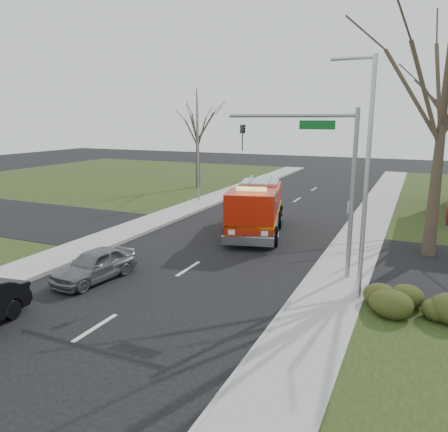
% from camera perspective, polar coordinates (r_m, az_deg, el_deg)
% --- Properties ---
extents(ground, '(120.00, 120.00, 0.00)m').
position_cam_1_polar(ground, '(19.17, -4.68, -6.90)').
color(ground, black).
rests_on(ground, ground).
extents(sidewalk_right, '(2.40, 80.00, 0.15)m').
position_cam_1_polar(sidewalk_right, '(17.19, 13.98, -9.34)').
color(sidewalk_right, '#9F9F99').
rests_on(sidewalk_right, ground).
extents(sidewalk_left, '(2.40, 80.00, 0.15)m').
position_cam_1_polar(sidewalk_left, '(22.68, -18.56, -4.23)').
color(sidewalk_left, '#9F9F99').
rests_on(sidewalk_left, ground).
extents(health_center_sign, '(0.12, 2.00, 1.40)m').
position_cam_1_polar(health_center_sign, '(28.85, 27.15, 0.20)').
color(health_center_sign, '#441015').
rests_on(health_center_sign, ground).
extents(hedge_corner, '(2.80, 2.00, 0.90)m').
position_cam_1_polar(hedge_corner, '(15.88, 23.51, -9.97)').
color(hedge_corner, '#303814').
rests_on(hedge_corner, lawn_right).
extents(bare_tree_near, '(6.00, 6.00, 12.00)m').
position_cam_1_polar(bare_tree_near, '(21.80, 26.91, 13.99)').
color(bare_tree_near, '#33291E').
rests_on(bare_tree_near, ground).
extents(bare_tree_left, '(4.50, 4.50, 9.00)m').
position_cam_1_polar(bare_tree_left, '(40.43, -3.52, 11.44)').
color(bare_tree_left, '#33291E').
rests_on(bare_tree_left, ground).
extents(traffic_signal_mast, '(5.29, 0.18, 6.80)m').
position_cam_1_polar(traffic_signal_mast, '(17.72, 12.52, 6.87)').
color(traffic_signal_mast, gray).
rests_on(traffic_signal_mast, ground).
extents(streetlight_pole, '(1.48, 0.16, 8.40)m').
position_cam_1_polar(streetlight_pole, '(15.47, 17.95, 5.17)').
color(streetlight_pole, '#B7BABF').
rests_on(streetlight_pole, ground).
extents(utility_pole_far, '(0.14, 0.14, 7.00)m').
position_cam_1_polar(utility_pole_far, '(33.75, -3.40, 7.69)').
color(utility_pole_far, gray).
rests_on(utility_pole_far, ground).
extents(fire_engine, '(4.34, 7.82, 2.99)m').
position_cam_1_polar(fire_engine, '(24.70, 4.17, 0.82)').
color(fire_engine, '#B91908').
rests_on(fire_engine, ground).
extents(parked_car_maroon, '(1.96, 3.90, 1.27)m').
position_cam_1_polar(parked_car_maroon, '(18.42, -16.55, -6.14)').
color(parked_car_maroon, slate).
rests_on(parked_car_maroon, ground).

